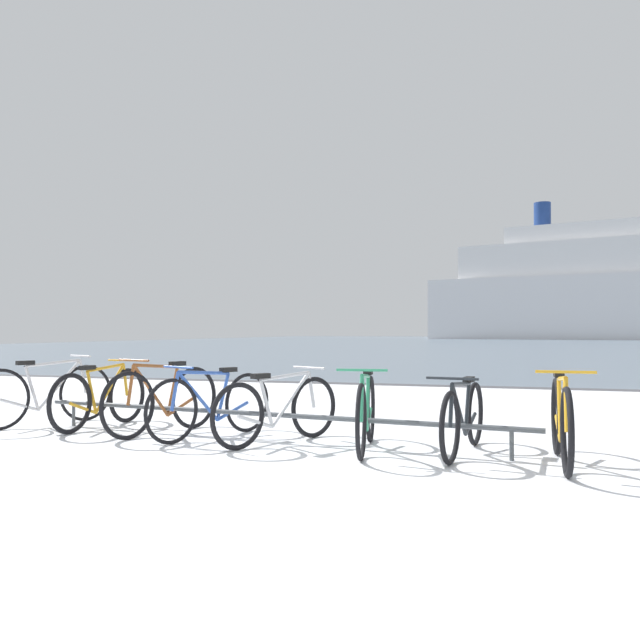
# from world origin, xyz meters

# --- Properties ---
(ground) EXTENTS (80.00, 132.00, 0.08)m
(ground) POSITION_xyz_m (0.00, 53.90, -0.04)
(ground) COLOR white
(bike_rack) EXTENTS (5.65, 0.79, 0.31)m
(bike_rack) POSITION_xyz_m (-0.58, 2.64, 0.27)
(bike_rack) COLOR #4C5156
(bike_rack) RESTS_ON ground
(bicycle_0) EXTENTS (0.78, 1.65, 0.84)m
(bicycle_0) POSITION_xyz_m (-3.48, 2.90, 0.38)
(bicycle_0) COLOR black
(bicycle_0) RESTS_ON ground
(bicycle_1) EXTENTS (0.46, 1.66, 0.79)m
(bicycle_1) POSITION_xyz_m (-2.72, 2.93, 0.36)
(bicycle_1) COLOR black
(bicycle_1) RESTS_ON ground
(bicycle_2) EXTENTS (0.61, 1.64, 0.85)m
(bicycle_2) POSITION_xyz_m (-1.78, 2.74, 0.38)
(bicycle_2) COLOR black
(bicycle_2) RESTS_ON ground
(bicycle_3) EXTENTS (0.74, 1.61, 0.79)m
(bicycle_3) POSITION_xyz_m (-1.14, 2.66, 0.36)
(bicycle_3) COLOR black
(bicycle_3) RESTS_ON ground
(bicycle_4) EXTENTS (0.82, 1.52, 0.77)m
(bicycle_4) POSITION_xyz_m (-0.33, 2.53, 0.35)
(bicycle_4) COLOR black
(bicycle_4) RESTS_ON ground
(bicycle_5) EXTENTS (0.46, 1.65, 0.81)m
(bicycle_5) POSITION_xyz_m (0.62, 2.41, 0.37)
(bicycle_5) COLOR black
(bicycle_5) RESTS_ON ground
(bicycle_6) EXTENTS (0.46, 1.67, 0.75)m
(bicycle_6) POSITION_xyz_m (1.53, 2.49, 0.34)
(bicycle_6) COLOR black
(bicycle_6) RESTS_ON ground
(bicycle_7) EXTENTS (0.46, 1.70, 0.83)m
(bicycle_7) POSITION_xyz_m (2.37, 2.23, 0.38)
(bicycle_7) COLOR black
(bicycle_7) RESTS_ON ground
(ferry_ship) EXTENTS (41.83, 21.64, 18.36)m
(ferry_ship) POSITION_xyz_m (10.68, 87.83, 6.17)
(ferry_ship) COLOR white
(ferry_ship) RESTS_ON ground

